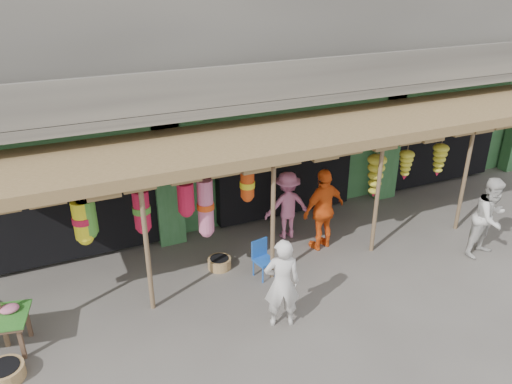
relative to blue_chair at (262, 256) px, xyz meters
name	(u,v)px	position (x,y,z in m)	size (l,w,h in m)	color
ground	(329,256)	(1.66, 0.06, -0.45)	(80.00, 80.00, 0.00)	#514C47
building	(242,65)	(1.66, 4.93, 2.92)	(16.40, 6.80, 7.00)	gray
awning	(310,136)	(1.51, 0.86, 2.13)	(14.00, 2.70, 2.79)	brown
blue_chair	(262,256)	(0.00, 0.00, 0.00)	(0.45, 0.46, 0.80)	blue
basket_mid	(5,373)	(-4.87, -0.94, -0.33)	(0.60, 0.60, 0.23)	#966E43
basket_right	(219,263)	(-0.72, 0.62, -0.33)	(0.50, 0.50, 0.23)	#A87B4E
person_front	(282,283)	(-0.34, -1.54, 0.42)	(0.63, 0.41, 1.73)	silver
person_right	(490,218)	(4.84, -1.28, 0.47)	(0.89, 0.69, 1.83)	beige
person_vendor	(324,209)	(1.71, 0.47, 0.51)	(1.12, 0.47, 1.91)	#E95715
person_shopper	(287,205)	(1.20, 1.23, 0.37)	(1.06, 0.61, 1.64)	#D36F99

